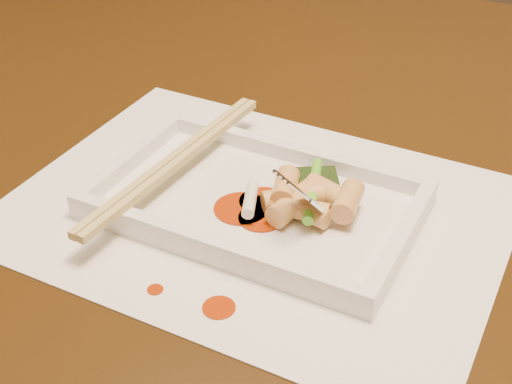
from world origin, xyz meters
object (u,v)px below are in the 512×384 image
at_px(chopstick_a, 171,160).
at_px(fork, 350,134).
at_px(table, 310,216).
at_px(plate_base, 256,206).
at_px(placemat, 256,210).

relative_size(chopstick_a, fork, 1.76).
bearing_deg(fork, table, 122.47).
bearing_deg(plate_base, table, 93.09).
relative_size(plate_base, fork, 1.86).
relative_size(placemat, chopstick_a, 1.63).
height_order(plate_base, chopstick_a, chopstick_a).
relative_size(placemat, fork, 2.86).
xyz_separation_m(plate_base, chopstick_a, (-0.08, 0.00, 0.02)).
height_order(table, fork, fork).
bearing_deg(fork, chopstick_a, -173.25).
distance_m(chopstick_a, fork, 0.16).
xyz_separation_m(table, chopstick_a, (-0.07, -0.14, 0.13)).
bearing_deg(plate_base, fork, 14.42).
height_order(plate_base, fork, fork).
height_order(placemat, plate_base, plate_base).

